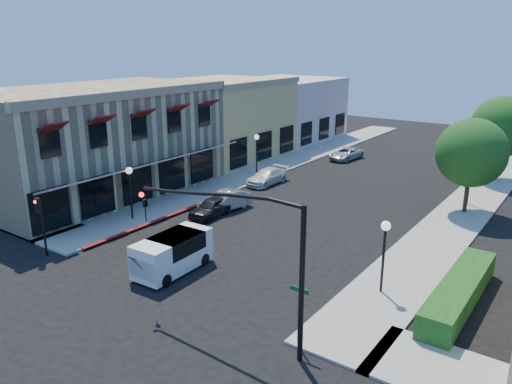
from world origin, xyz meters
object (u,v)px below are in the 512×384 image
Objects in this scene: white_van at (172,252)px; secondary_signal at (40,216)px; signal_mast_arm at (252,244)px; street_tree_a at (472,153)px; parked_car_c at (267,177)px; parked_car_a at (212,207)px; street_tree_b at (502,127)px; lamppost_left_far at (257,144)px; street_name_sign at (299,307)px; lamppost_right_near at (385,239)px; parked_car_b at (225,201)px; parked_car_d at (346,154)px; lamppost_right_far at (471,168)px; lamppost_left_near at (130,180)px.

secondary_signal is at bearing -159.15° from white_van.
signal_mast_arm reaches higher than secondary_signal.
secondary_signal is at bearing -129.21° from street_tree_a.
parked_car_c is at bearing 84.54° from secondary_signal.
parked_car_a is (-13.60, -10.36, -3.57)m from street_tree_a.
street_tree_b reaches higher than lamppost_left_far.
lamppost_left_far is 0.84× the size of parked_car_c.
street_tree_b is at bearing 87.50° from street_name_sign.
lamppost_right_near reaches higher than white_van.
secondary_signal reaches higher than white_van.
street_tree_b is at bearing 61.91° from parked_car_b.
lamppost_left_far is at bearing -103.48° from parked_car_d.
lamppost_left_far is at bearing 91.39° from secondary_signal.
lamppost_left_far is 17.12m from lamppost_right_far.
secondary_signal is at bearing -85.66° from lamppost_left_near.
parked_car_b is (3.20, 11.59, -1.65)m from secondary_signal.
lamppost_left_far is at bearing -149.97° from street_tree_b.
street_name_sign is at bearing -12.43° from white_van.
lamppost_left_near is at bearing 155.63° from signal_mast_arm.
parked_car_a is (-13.30, 3.64, -2.11)m from lamppost_right_near.
parked_car_b is 7.36m from parked_car_c.
street_tree_a is 1.82× the size of lamppost_left_near.
lamppost_right_far is at bearing 83.30° from signal_mast_arm.
street_tree_a reaches higher than parked_car_d.
lamppost_right_far is at bearing 98.53° from street_tree_a.
secondary_signal is 12.14m from parked_car_b.
street_name_sign is 0.61× the size of parked_car_b.
street_tree_a reaches higher than lamppost_left_far.
street_tree_a is 17.46m from parked_car_a.
secondary_signal is at bearing -109.43° from parked_car_a.
lamppost_right_far is at bearing 15.81° from parked_car_c.
street_tree_b is 19.47m from parked_car_c.
street_tree_b reaches higher than street_name_sign.
parked_car_b is (-13.60, -9.00, -3.52)m from street_tree_a.
parked_car_c is (2.30, -1.78, -2.12)m from lamppost_left_far.
white_van is at bearing 167.57° from street_name_sign.
street_tree_b is 1.97× the size of lamppost_left_far.
street_name_sign is 15.54m from parked_car_a.
secondary_signal is 18.98m from parked_car_c.
street_tree_b reaches higher than parked_car_d.
lamppost_left_near reaches higher than parked_car_c.
lamppost_left_far is at bearing 180.00° from street_tree_a.
lamppost_left_near is 1.00× the size of lamppost_right_near.
white_van is at bearing -59.43° from parked_car_b.
lamppost_left_near is (-16.00, 5.80, 1.04)m from street_name_sign.
parked_car_b is (-10.66, 11.50, -3.42)m from signal_mast_arm.
white_van is at bearing -75.42° from parked_car_d.
street_name_sign is at bearing -92.63° from lamppost_right_far.
lamppost_right_near is 10.41m from white_van.
parked_car_d is at bearing 84.03° from secondary_signal.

